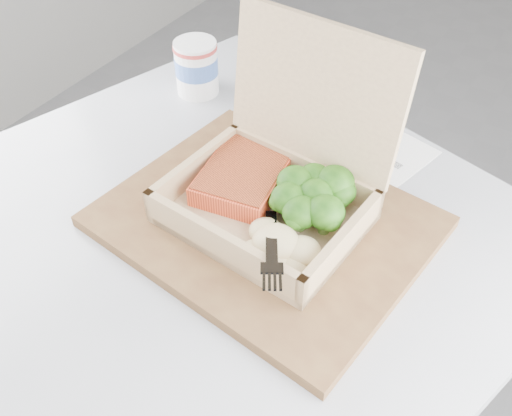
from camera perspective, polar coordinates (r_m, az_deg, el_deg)
The scene contains 9 objects.
cafe_table at distance 0.83m, azimuth -4.61°, elevation -10.69°, with size 0.88×0.88×0.70m.
serving_tray at distance 0.69m, azimuth 0.95°, elevation -1.37°, with size 0.37×0.29×0.02m, color brown.
takeout_container at distance 0.67m, azimuth 2.52°, elevation 3.61°, with size 0.24×0.22×0.21m.
salmon_fillet at distance 0.71m, azimuth -1.23°, elevation 3.16°, with size 0.09×0.12×0.03m, color #FF5F31.
broccoli_pile at distance 0.67m, azimuth 5.89°, elevation 0.72°, with size 0.11×0.11×0.04m, color #3B7C1B, non-canonical shape.
mashed_potatoes at distance 0.62m, azimuth 1.98°, elevation -3.44°, with size 0.09×0.07×0.03m, color beige.
plastic_fork at distance 0.63m, azimuth 1.55°, elevation -1.40°, with size 0.10×0.15×0.04m.
paper_cup at distance 0.92m, azimuth -5.98°, elevation 13.94°, with size 0.07×0.07×0.09m.
receipt at distance 0.81m, azimuth 13.29°, elevation 4.49°, with size 0.07×0.14×0.00m, color white.
Camera 1 is at (-0.38, -0.98, 1.19)m, focal length 40.00 mm.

